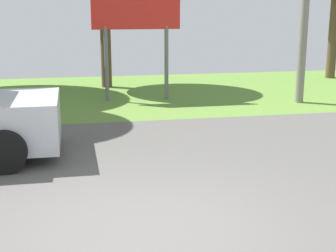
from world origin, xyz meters
name	(u,v)px	position (x,y,z in m)	size (l,w,h in m)	color
ground_plane	(124,162)	(0.00, 2.95, -0.05)	(40.00, 22.00, 0.20)	#565451
roadside_billboard	(136,14)	(1.04, 8.78, 2.55)	(2.60, 0.12, 3.50)	slate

